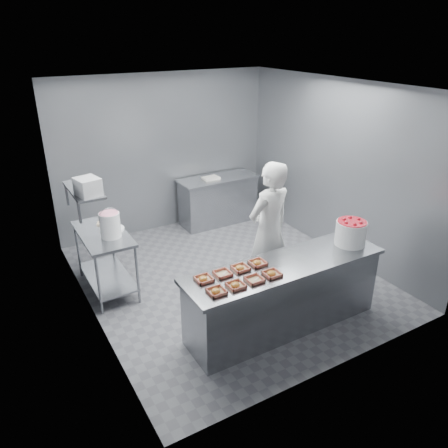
{
  "coord_description": "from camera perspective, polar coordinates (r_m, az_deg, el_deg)",
  "views": [
    {
      "loc": [
        -2.92,
        -4.91,
        3.46
      ],
      "look_at": [
        -0.19,
        -0.2,
        1.01
      ],
      "focal_mm": 35.0,
      "sensor_mm": 36.0,
      "label": 1
    }
  ],
  "objects": [
    {
      "name": "tray_5",
      "position": [
        4.97,
        -0.18,
        -6.48
      ],
      "size": [
        0.19,
        0.18,
        0.04
      ],
      "color": "tan",
      "rests_on": "service_counter"
    },
    {
      "name": "paper_stack",
      "position": [
        8.14,
        -1.74,
        6.02
      ],
      "size": [
        0.3,
        0.22,
        0.04
      ],
      "primitive_type": "cube",
      "rotation": [
        0.0,
        0.0,
        0.02
      ],
      "color": "silver",
      "rests_on": "back_counter"
    },
    {
      "name": "tray_4",
      "position": [
        4.87,
        -2.68,
        -7.18
      ],
      "size": [
        0.19,
        0.18,
        0.06
      ],
      "color": "tan",
      "rests_on": "service_counter"
    },
    {
      "name": "tray_6",
      "position": [
        5.08,
        2.15,
        -5.76
      ],
      "size": [
        0.19,
        0.18,
        0.06
      ],
      "color": "tan",
      "rests_on": "service_counter"
    },
    {
      "name": "bucket_lid",
      "position": [
        6.24,
        -14.39,
        -0.67
      ],
      "size": [
        0.4,
        0.4,
        0.03
      ],
      "primitive_type": "cylinder",
      "rotation": [
        0.0,
        0.0,
        0.24
      ],
      "color": "white",
      "rests_on": "prep_table"
    },
    {
      "name": "wall_shelf",
      "position": [
        5.93,
        -17.85,
        4.26
      ],
      "size": [
        0.35,
        0.9,
        0.03
      ],
      "primitive_type": "cube",
      "color": "slate",
      "rests_on": "wall_left"
    },
    {
      "name": "back_counter",
      "position": [
        8.37,
        -0.78,
        3.16
      ],
      "size": [
        1.5,
        0.6,
        0.9
      ],
      "color": "slate",
      "rests_on": "ground"
    },
    {
      "name": "floor",
      "position": [
        6.68,
        0.53,
        -6.97
      ],
      "size": [
        4.5,
        4.5,
        0.0
      ],
      "primitive_type": "plane",
      "color": "#4C4C51",
      "rests_on": "ground"
    },
    {
      "name": "prep_table",
      "position": [
        6.34,
        -15.28,
        -3.59
      ],
      "size": [
        0.6,
        1.2,
        0.9
      ],
      "color": "slate",
      "rests_on": "ground"
    },
    {
      "name": "tray_2",
      "position": [
        4.87,
        4.0,
        -7.24
      ],
      "size": [
        0.19,
        0.18,
        0.04
      ],
      "color": "tan",
      "rests_on": "service_counter"
    },
    {
      "name": "wall_back",
      "position": [
        8.0,
        -7.77,
        9.09
      ],
      "size": [
        4.0,
        0.04,
        2.8
      ],
      "primitive_type": "cube",
      "color": "slate",
      "rests_on": "ground"
    },
    {
      "name": "worker",
      "position": [
        5.92,
        5.86,
        -0.87
      ],
      "size": [
        0.77,
        0.58,
        1.92
      ],
      "primitive_type": "imported",
      "rotation": [
        0.0,
        0.0,
        3.32
      ],
      "color": "white",
      "rests_on": "ground"
    },
    {
      "name": "ceiling",
      "position": [
        5.75,
        0.64,
        17.64
      ],
      "size": [
        4.5,
        4.5,
        0.0
      ],
      "primitive_type": "plane",
      "rotation": [
        3.14,
        0.0,
        0.0
      ],
      "color": "white",
      "rests_on": "wall_back"
    },
    {
      "name": "tray_1",
      "position": [
        4.76,
        1.54,
        -7.99
      ],
      "size": [
        0.19,
        0.18,
        0.06
      ],
      "color": "tan",
      "rests_on": "service_counter"
    },
    {
      "name": "appliance",
      "position": [
        5.64,
        -17.36,
        4.67
      ],
      "size": [
        0.31,
        0.34,
        0.22
      ],
      "primitive_type": "cube",
      "rotation": [
        0.0,
        0.0,
        0.21
      ],
      "color": "gray",
      "rests_on": "wall_shelf"
    },
    {
      "name": "tray_0",
      "position": [
        4.65,
        -1.01,
        -8.78
      ],
      "size": [
        0.19,
        0.18,
        0.06
      ],
      "color": "tan",
      "rests_on": "service_counter"
    },
    {
      "name": "glaze_bucket",
      "position": [
        5.98,
        -14.66,
        -0.04
      ],
      "size": [
        0.29,
        0.27,
        0.42
      ],
      "color": "white",
      "rests_on": "prep_table"
    },
    {
      "name": "service_counter",
      "position": [
        5.5,
        7.82,
        -9.17
      ],
      "size": [
        2.6,
        0.7,
        0.9
      ],
      "color": "slate",
      "rests_on": "ground"
    },
    {
      "name": "wall_right",
      "position": [
        7.25,
        14.41,
        6.95
      ],
      "size": [
        0.04,
        4.5,
        2.8
      ],
      "primitive_type": "cube",
      "color": "slate",
      "rests_on": "ground"
    },
    {
      "name": "tray_7",
      "position": [
        5.19,
        4.4,
        -5.09
      ],
      "size": [
        0.19,
        0.18,
        0.06
      ],
      "color": "tan",
      "rests_on": "service_counter"
    },
    {
      "name": "wall_left",
      "position": [
        5.4,
        -17.99,
        0.58
      ],
      "size": [
        0.04,
        4.5,
        2.8
      ],
      "primitive_type": "cube",
      "color": "slate",
      "rests_on": "ground"
    },
    {
      "name": "tray_3",
      "position": [
        4.99,
        6.27,
        -6.47
      ],
      "size": [
        0.19,
        0.18,
        0.06
      ],
      "color": "tan",
      "rests_on": "service_counter"
    },
    {
      "name": "rag",
      "position": [
        6.48,
        -15.58,
        0.11
      ],
      "size": [
        0.19,
        0.18,
        0.02
      ],
      "primitive_type": "cube",
      "rotation": [
        0.0,
        0.0,
        -0.39
      ],
      "color": "#CCB28C",
      "rests_on": "prep_table"
    },
    {
      "name": "strawberry_tub",
      "position": [
        5.82,
        16.24,
        -1.02
      ],
      "size": [
        0.39,
        0.39,
        0.32
      ],
      "color": "white",
      "rests_on": "service_counter"
    }
  ]
}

